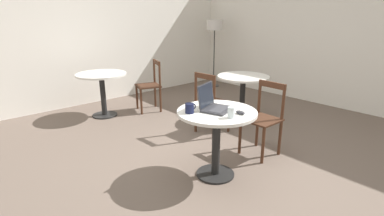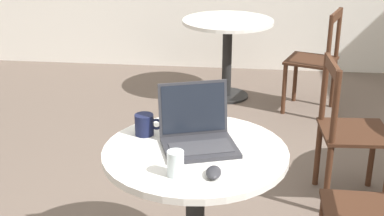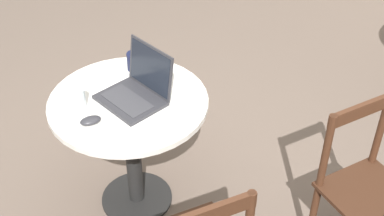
# 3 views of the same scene
# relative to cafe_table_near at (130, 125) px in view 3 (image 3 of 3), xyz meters

# --- Properties ---
(ground_plane) EXTENTS (16.00, 16.00, 0.00)m
(ground_plane) POSITION_rel_cafe_table_near_xyz_m (0.16, 0.24, -0.56)
(ground_plane) COLOR #66564C
(cafe_table_near) EXTENTS (0.80, 0.80, 0.71)m
(cafe_table_near) POSITION_rel_cafe_table_near_xyz_m (0.00, 0.00, 0.00)
(cafe_table_near) COLOR black
(cafe_table_near) RESTS_ON ground_plane
(chair_mid_left) EXTENTS (0.41, 0.41, 0.87)m
(chair_mid_left) POSITION_rel_cafe_table_near_xyz_m (0.80, 0.87, -0.12)
(chair_mid_left) COLOR #472819
(chair_mid_left) RESTS_ON ground_plane
(laptop) EXTENTS (0.38, 0.36, 0.26)m
(laptop) POSITION_rel_cafe_table_near_xyz_m (0.01, 0.05, 0.21)
(laptop) COLOR #2D2D33
(laptop) RESTS_ON cafe_table_near
(mouse) EXTENTS (0.06, 0.10, 0.03)m
(mouse) POSITION_rel_cafe_table_near_xyz_m (0.09, -0.22, 0.17)
(mouse) COLOR #2D2D33
(mouse) RESTS_ON cafe_table_near
(mug) EXTENTS (0.12, 0.09, 0.10)m
(mug) POSITION_rel_cafe_table_near_xyz_m (-0.24, 0.13, 0.21)
(mug) COLOR #141938
(mug) RESTS_ON cafe_table_near
(drinking_glass) EXTENTS (0.07, 0.07, 0.10)m
(drinking_glass) POSITION_rel_cafe_table_near_xyz_m (-0.05, -0.23, 0.21)
(drinking_glass) COLOR silver
(drinking_glass) RESTS_ON cafe_table_near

